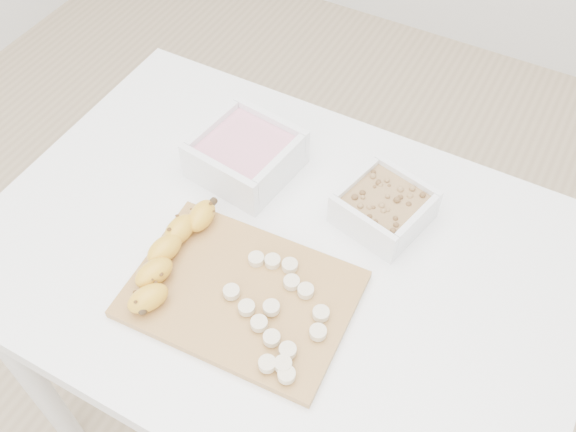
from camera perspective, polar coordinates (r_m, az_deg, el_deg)
The scene contains 7 objects.
ground at distance 1.73m, azimuth -0.50°, elevation -17.68°, with size 3.50×3.50×0.00m, color #C6AD89.
table at distance 1.15m, azimuth -0.72°, elevation -5.90°, with size 1.00×0.70×0.75m.
bowl_yogurt at distance 1.16m, azimuth -3.78°, elevation 5.53°, with size 0.18×0.18×0.08m.
bowl_granola at distance 1.09m, azimuth 8.54°, elevation 0.81°, with size 0.16×0.16×0.06m.
cutting_board at distance 1.01m, azimuth -4.14°, elevation -6.93°, with size 0.34×0.24×0.01m, color #AB7740.
banana at distance 1.04m, azimuth -10.45°, elevation -3.52°, with size 0.06×0.23×0.04m, color gold, non-canonical shape.
banana_slices at distance 0.98m, azimuth -0.84°, elevation -8.58°, with size 0.17×0.19×0.02m.
Camera 1 is at (0.31, -0.54, 1.62)m, focal length 40.00 mm.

